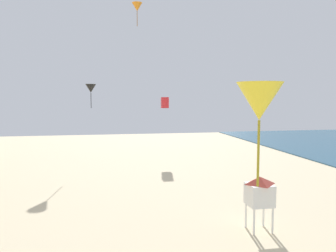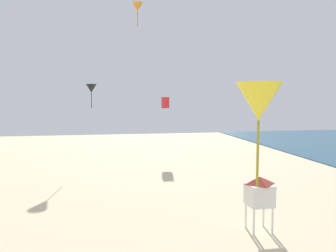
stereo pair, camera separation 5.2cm
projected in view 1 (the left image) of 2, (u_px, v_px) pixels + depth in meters
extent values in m
cylinder|color=white|center=(254.00, 222.00, 15.33)|extent=(0.10, 0.10, 1.20)
cylinder|color=white|center=(273.00, 221.00, 15.50)|extent=(0.10, 0.10, 1.20)
cylinder|color=white|center=(246.00, 215.00, 16.22)|extent=(0.10, 0.10, 1.20)
cylinder|color=white|center=(264.00, 214.00, 16.38)|extent=(0.10, 0.10, 1.20)
cube|color=white|center=(259.00, 195.00, 15.77)|extent=(1.10, 1.10, 1.00)
pyramid|color=#D14C3D|center=(260.00, 180.00, 15.71)|extent=(1.10, 1.10, 0.35)
cone|color=orange|center=(137.00, 7.00, 29.22)|extent=(0.87, 0.87, 0.71)
cylinder|color=#A75C15|center=(137.00, 19.00, 29.30)|extent=(0.05, 0.05, 1.27)
cone|color=black|center=(91.00, 88.00, 33.73)|extent=(1.05, 1.05, 0.86)
cylinder|color=black|center=(91.00, 100.00, 33.83)|extent=(0.06, 0.06, 1.52)
cube|color=red|center=(165.00, 103.00, 37.92)|extent=(0.77, 0.77, 1.21)
cone|color=yellow|center=(259.00, 101.00, 10.67)|extent=(1.46, 1.46, 1.19)
cylinder|color=#A49220|center=(258.00, 154.00, 10.81)|extent=(0.08, 0.08, 2.12)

